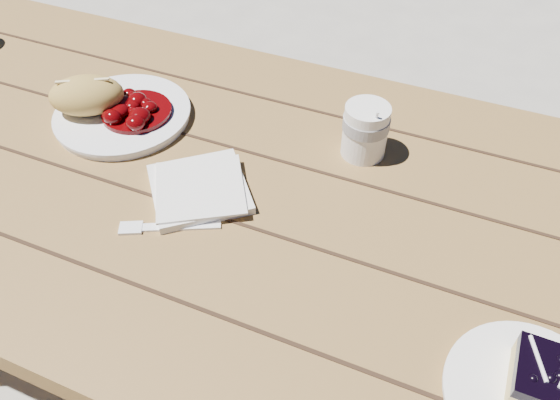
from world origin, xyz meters
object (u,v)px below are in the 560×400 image
at_px(bread_roll, 87,95).
at_px(blueberry_cake, 549,380).
at_px(main_plate, 123,115).
at_px(picnic_table, 258,251).
at_px(coffee_cup, 365,131).
at_px(dessert_plate, 531,399).

xyz_separation_m(bread_roll, blueberry_cake, (0.82, -0.24, -0.02)).
bearing_deg(blueberry_cake, main_plate, 161.40).
height_order(picnic_table, main_plate, main_plate).
xyz_separation_m(main_plate, blueberry_cake, (0.77, -0.26, 0.02)).
distance_m(main_plate, coffee_cup, 0.45).
distance_m(main_plate, blueberry_cake, 0.81).
bearing_deg(main_plate, coffee_cup, 10.33).
relative_size(main_plate, bread_roll, 1.84).
relative_size(picnic_table, coffee_cup, 20.83).
bearing_deg(blueberry_cake, picnic_table, 158.27).
bearing_deg(picnic_table, dessert_plate, -24.02).
height_order(main_plate, blueberry_cake, blueberry_cake).
bearing_deg(main_plate, picnic_table, -13.96).
bearing_deg(coffee_cup, dessert_plate, -48.72).
bearing_deg(dessert_plate, blueberry_cake, 56.31).
distance_m(main_plate, dessert_plate, 0.81).
relative_size(bread_roll, coffee_cup, 1.40).
bearing_deg(dessert_plate, coffee_cup, 131.28).
relative_size(picnic_table, main_plate, 8.07).
height_order(picnic_table, dessert_plate, dessert_plate).
distance_m(picnic_table, dessert_plate, 0.52).
xyz_separation_m(picnic_table, main_plate, (-0.31, 0.08, 0.17)).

